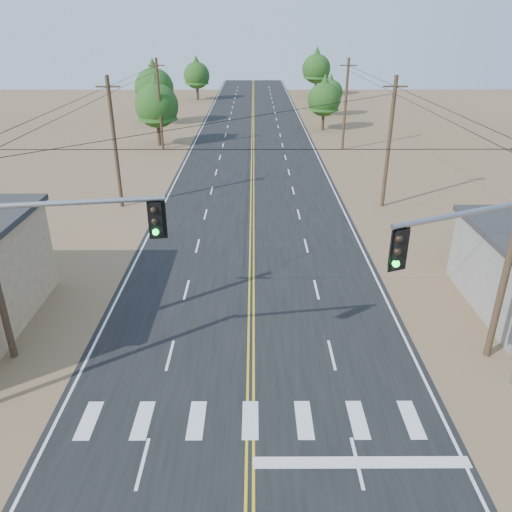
{
  "coord_description": "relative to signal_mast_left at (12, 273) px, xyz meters",
  "views": [
    {
      "loc": [
        0.16,
        -6.2,
        13.39
      ],
      "look_at": [
        0.24,
        14.95,
        3.5
      ],
      "focal_mm": 35.0,
      "sensor_mm": 36.0,
      "label": 1
    }
  ],
  "objects": [
    {
      "name": "road",
      "position": [
        8.13,
        20.99,
        -5.66
      ],
      "size": [
        15.0,
        200.0,
        0.02
      ],
      "primitive_type": "cube",
      "color": "black",
      "rests_on": "ground"
    },
    {
      "name": "utility_pole_left_mid",
      "position": [
        -2.37,
        22.99,
        -0.55
      ],
      "size": [
        1.8,
        0.3,
        10.0
      ],
      "color": "#4C3826",
      "rests_on": "ground"
    },
    {
      "name": "utility_pole_left_far",
      "position": [
        -2.37,
        42.99,
        -0.55
      ],
      "size": [
        1.8,
        0.3,
        10.0
      ],
      "color": "#4C3826",
      "rests_on": "ground"
    },
    {
      "name": "utility_pole_right_near",
      "position": [
        18.63,
        2.99,
        -0.55
      ],
      "size": [
        1.8,
        0.3,
        10.0
      ],
      "color": "#4C3826",
      "rests_on": "ground"
    },
    {
      "name": "utility_pole_right_mid",
      "position": [
        18.63,
        22.99,
        -0.55
      ],
      "size": [
        1.8,
        0.3,
        10.0
      ],
      "color": "#4C3826",
      "rests_on": "ground"
    },
    {
      "name": "utility_pole_right_far",
      "position": [
        18.63,
        42.99,
        -0.55
      ],
      "size": [
        1.8,
        0.3,
        10.0
      ],
      "color": "#4C3826",
      "rests_on": "ground"
    },
    {
      "name": "signal_mast_left",
      "position": [
        0.0,
        0.0,
        0.0
      ],
      "size": [
        7.67,
        1.44,
        8.28
      ],
      "rotation": [
        0.0,
        0.0,
        0.15
      ],
      "color": "gray",
      "rests_on": "ground"
    },
    {
      "name": "signal_mast_right",
      "position": [
        16.9,
        0.11,
        0.0
      ],
      "size": [
        6.79,
        3.24,
        8.33
      ],
      "rotation": [
        0.0,
        0.0,
        0.42
      ],
      "color": "gray",
      "rests_on": "ground"
    },
    {
      "name": "tree_left_near",
      "position": [
        -3.1,
        45.12,
        -0.51
      ],
      "size": [
        5.06,
        5.06,
        8.43
      ],
      "color": "#3F2D1E",
      "rests_on": "ground"
    },
    {
      "name": "tree_left_mid",
      "position": [
        -5.87,
        58.97,
        -0.08
      ],
      "size": [
        5.48,
        5.48,
        9.14
      ],
      "color": "#3F2D1E",
      "rests_on": "ground"
    },
    {
      "name": "tree_left_far",
      "position": [
        -2.54,
        84.52,
        -0.72
      ],
      "size": [
        4.86,
        4.86,
        8.09
      ],
      "color": "#3F2D1E",
      "rests_on": "ground"
    },
    {
      "name": "tree_right_near",
      "position": [
        17.77,
        54.67,
        -1.15
      ],
      "size": [
        4.43,
        4.43,
        7.38
      ],
      "color": "#3F2D1E",
      "rests_on": "ground"
    },
    {
      "name": "tree_right_mid",
      "position": [
        20.28,
        66.49,
        -1.75
      ],
      "size": [
        3.85,
        3.85,
        6.42
      ],
      "color": "#3F2D1E",
      "rests_on": "ground"
    },
    {
      "name": "tree_right_far",
      "position": [
        20.73,
        90.46,
        0.06
      ],
      "size": [
        5.62,
        5.62,
        9.37
      ],
      "color": "#3F2D1E",
      "rests_on": "ground"
    }
  ]
}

